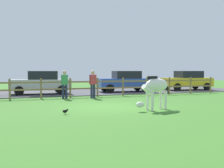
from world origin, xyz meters
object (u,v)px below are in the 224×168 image
(visitor_right_of_tree, at_px, (93,83))
(zebra, at_px, (155,88))
(crow_on_grass, at_px, (65,111))
(parked_car_blue, at_px, (125,81))
(parked_car_yellow, at_px, (187,80))
(visitor_left_of_tree, at_px, (65,83))
(parked_car_silver, at_px, (41,82))

(visitor_right_of_tree, bearing_deg, zebra, -81.14)
(zebra, bearing_deg, visitor_right_of_tree, 98.86)
(crow_on_grass, height_order, parked_car_blue, parked_car_blue)
(zebra, xyz_separation_m, visitor_right_of_tree, (-0.92, 5.89, -0.02))
(parked_car_yellow, distance_m, visitor_right_of_tree, 10.05)
(crow_on_grass, bearing_deg, zebra, -0.96)
(visitor_right_of_tree, bearing_deg, visitor_left_of_tree, 171.62)
(parked_car_silver, distance_m, parked_car_yellow, 11.88)
(visitor_left_of_tree, distance_m, visitor_right_of_tree, 1.66)
(zebra, relative_size, parked_car_blue, 0.45)
(zebra, bearing_deg, visitor_left_of_tree, 112.63)
(crow_on_grass, height_order, visitor_right_of_tree, visitor_right_of_tree)
(crow_on_grass, relative_size, parked_car_yellow, 0.05)
(zebra, height_order, crow_on_grass, zebra)
(parked_car_silver, relative_size, visitor_right_of_tree, 2.49)
(parked_car_silver, xyz_separation_m, visitor_left_of_tree, (0.96, -3.38, 0.06))
(visitor_left_of_tree, relative_size, visitor_right_of_tree, 1.00)
(zebra, distance_m, parked_car_blue, 10.03)
(zebra, xyz_separation_m, parked_car_silver, (-3.51, 9.51, -0.08))
(zebra, distance_m, visitor_right_of_tree, 5.96)
(parked_car_yellow, xyz_separation_m, visitor_right_of_tree, (-9.28, -3.84, 0.06))
(visitor_right_of_tree, bearing_deg, crow_on_grass, -116.01)
(zebra, distance_m, visitor_left_of_tree, 6.64)
(crow_on_grass, bearing_deg, parked_car_yellow, 38.57)
(parked_car_silver, bearing_deg, parked_car_blue, 1.29)
(zebra, distance_m, parked_car_silver, 10.14)
(zebra, relative_size, parked_car_yellow, 0.46)
(parked_car_blue, xyz_separation_m, visitor_left_of_tree, (-5.31, -3.52, 0.06))
(crow_on_grass, bearing_deg, visitor_right_of_tree, 63.99)
(parked_car_blue, relative_size, visitor_right_of_tree, 2.52)
(zebra, bearing_deg, parked_car_silver, 110.27)
(parked_car_yellow, relative_size, visitor_left_of_tree, 2.50)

